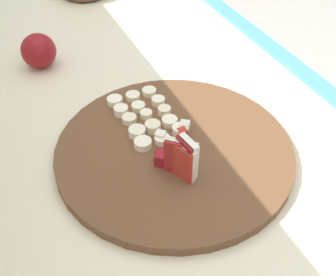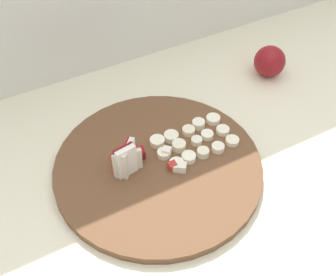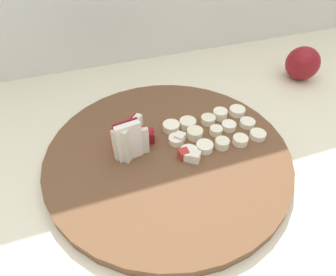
% 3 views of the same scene
% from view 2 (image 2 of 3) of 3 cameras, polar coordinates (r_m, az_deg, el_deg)
% --- Properties ---
extents(tiled_countertop, '(1.55, 0.72, 0.94)m').
position_cam_2_polar(tiled_countertop, '(1.24, 4.44, -16.37)').
color(tiled_countertop, beige).
rests_on(tiled_countertop, ground).
extents(tile_backsplash, '(2.40, 0.04, 1.49)m').
position_cam_2_polar(tile_backsplash, '(1.22, -4.24, 4.17)').
color(tile_backsplash, silver).
rests_on(tile_backsplash, ground).
extents(cutting_board, '(0.40, 0.40, 0.02)m').
position_cam_2_polar(cutting_board, '(0.81, -1.36, -3.90)').
color(cutting_board, brown).
rests_on(cutting_board, tiled_countertop).
extents(apple_wedge_fan, '(0.06, 0.05, 0.07)m').
position_cam_2_polar(apple_wedge_fan, '(0.77, -5.71, -2.94)').
color(apple_wedge_fan, '#B22D23').
rests_on(apple_wedge_fan, cutting_board).
extents(apple_dice_pile, '(0.09, 0.10, 0.02)m').
position_cam_2_polar(apple_dice_pile, '(0.80, -2.14, -2.52)').
color(apple_dice_pile, '#B22D23').
rests_on(apple_dice_pile, cutting_board).
extents(banana_slice_rows, '(0.16, 0.10, 0.02)m').
position_cam_2_polar(banana_slice_rows, '(0.84, 3.30, -0.42)').
color(banana_slice_rows, white).
rests_on(banana_slice_rows, cutting_board).
extents(whole_apple, '(0.07, 0.07, 0.07)m').
position_cam_2_polar(whole_apple, '(1.04, 13.60, 10.06)').
color(whole_apple, maroon).
rests_on(whole_apple, tiled_countertop).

